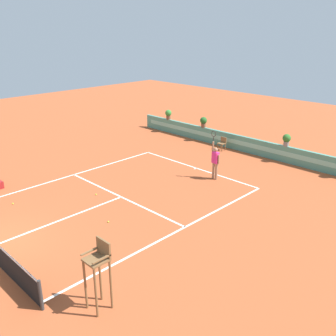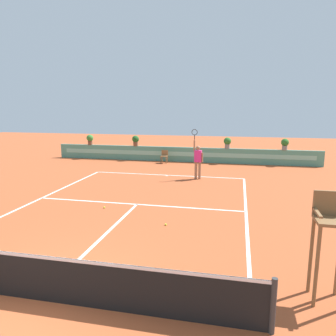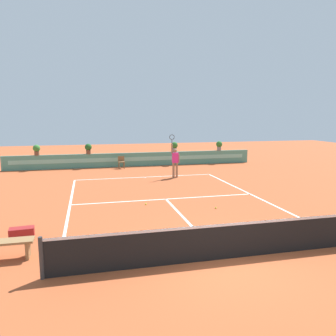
{
  "view_description": "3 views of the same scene",
  "coord_description": "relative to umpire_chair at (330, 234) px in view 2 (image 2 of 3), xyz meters",
  "views": [
    {
      "loc": [
        13.12,
        -3.69,
        7.62
      ],
      "look_at": [
        0.7,
        8.87,
        1.0
      ],
      "focal_mm": 40.55,
      "sensor_mm": 36.0,
      "label": 1
    },
    {
      "loc": [
        3.74,
        -5.03,
        3.73
      ],
      "look_at": [
        0.7,
        8.87,
        1.0
      ],
      "focal_mm": 34.5,
      "sensor_mm": 36.0,
      "label": 2
    },
    {
      "loc": [
        -3.29,
        -7.5,
        3.68
      ],
      "look_at": [
        0.7,
        8.87,
        1.0
      ],
      "focal_mm": 35.28,
      "sensor_mm": 36.0,
      "label": 3
    }
  ],
  "objects": [
    {
      "name": "ground_plane",
      "position": [
        -5.51,
        4.74,
        -1.34
      ],
      "size": [
        60.0,
        60.0,
        0.0
      ],
      "primitive_type": "plane",
      "color": "#A84C28"
    },
    {
      "name": "court_lines",
      "position": [
        -5.51,
        5.45,
        -1.34
      ],
      "size": [
        8.32,
        11.94,
        0.01
      ],
      "color": "white",
      "rests_on": "ground"
    },
    {
      "name": "net",
      "position": [
        -5.51,
        -1.26,
        -0.83
      ],
      "size": [
        8.92,
        0.1,
        1.0
      ],
      "color": "#333333",
      "rests_on": "ground"
    },
    {
      "name": "back_wall_barrier",
      "position": [
        -5.51,
        15.12,
        -0.84
      ],
      "size": [
        18.0,
        0.21,
        1.0
      ],
      "color": "#4C8E7A",
      "rests_on": "ground"
    },
    {
      "name": "umpire_chair",
      "position": [
        0.0,
        0.0,
        0.0
      ],
      "size": [
        0.6,
        0.6,
        2.14
      ],
      "color": "brown",
      "rests_on": "ground"
    },
    {
      "name": "ball_kid_chair",
      "position": [
        -6.55,
        14.39,
        -0.86
      ],
      "size": [
        0.44,
        0.44,
        0.85
      ],
      "color": "brown",
      "rests_on": "ground"
    },
    {
      "name": "tennis_player",
      "position": [
        -3.78,
        10.07,
        -0.29
      ],
      "size": [
        0.62,
        0.25,
        2.58
      ],
      "color": "#9E7051",
      "rests_on": "ground"
    },
    {
      "name": "tennis_ball_near_baseline",
      "position": [
        -3.92,
        3.18,
        -1.31
      ],
      "size": [
        0.07,
        0.07,
        0.07
      ],
      "primitive_type": "sphere",
      "color": "#CCE033",
      "rests_on": "ground"
    },
    {
      "name": "tennis_ball_mid_court",
      "position": [
        -6.55,
        4.42,
        -1.31
      ],
      "size": [
        0.07,
        0.07,
        0.07
      ],
      "primitive_type": "sphere",
      "color": "#CCE033",
      "rests_on": "ground"
    },
    {
      "name": "potted_plant_right",
      "position": [
        -2.47,
        15.13,
        0.07
      ],
      "size": [
        0.48,
        0.48,
        0.72
      ],
      "color": "gray",
      "rests_on": "back_wall_barrier"
    },
    {
      "name": "potted_plant_left",
      "position": [
        -8.78,
        15.13,
        0.07
      ],
      "size": [
        0.48,
        0.48,
        0.72
      ],
      "color": "brown",
      "rests_on": "back_wall_barrier"
    },
    {
      "name": "potted_plant_far_left",
      "position": [
        -12.22,
        15.13,
        0.07
      ],
      "size": [
        0.48,
        0.48,
        0.72
      ],
      "color": "brown",
      "rests_on": "back_wall_barrier"
    },
    {
      "name": "potted_plant_far_right",
      "position": [
        1.11,
        15.13,
        0.07
      ],
      "size": [
        0.48,
        0.48,
        0.72
      ],
      "color": "gray",
      "rests_on": "back_wall_barrier"
    }
  ]
}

